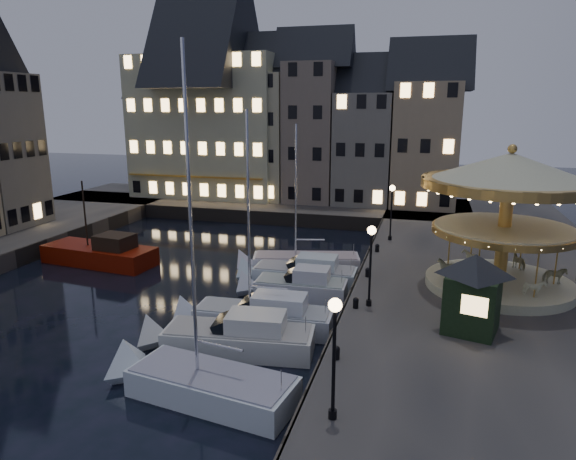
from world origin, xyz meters
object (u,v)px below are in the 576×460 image
(motorboat_f, at_px, (298,263))
(motorboat_d, at_px, (294,288))
(streetlamp_c, at_px, (392,205))
(bollard_d, at_px, (377,248))
(motorboat_a, at_px, (200,384))
(red_fishing_boat, at_px, (102,254))
(carousel, at_px, (508,195))
(ticket_kiosk, at_px, (474,280))
(bollard_a, at_px, (336,352))
(streetlamp_a, at_px, (334,342))
(bollard_c, at_px, (368,272))
(motorboat_e, at_px, (299,274))
(motorboat_b, at_px, (230,338))
(motorboat_c, at_px, (256,316))
(streetlamp_b, at_px, (371,254))
(bollard_b, at_px, (356,302))

(motorboat_f, bearing_deg, motorboat_d, -78.07)
(streetlamp_c, relative_size, bollard_d, 7.32)
(motorboat_a, bearing_deg, motorboat_f, 90.70)
(streetlamp_c, bearing_deg, red_fishing_boat, -159.47)
(streetlamp_c, xyz_separation_m, red_fishing_boat, (-19.93, -7.46, -3.30))
(carousel, relative_size, ticket_kiosk, 2.22)
(bollard_a, bearing_deg, streetlamp_a, -81.47)
(motorboat_d, bearing_deg, motorboat_f, 101.93)
(streetlamp_c, distance_m, bollard_a, 19.66)
(streetlamp_a, bearing_deg, red_fishing_boat, 141.18)
(streetlamp_a, xyz_separation_m, bollard_c, (-0.60, 14.50, -2.41))
(motorboat_e, distance_m, carousel, 13.25)
(streetlamp_c, xyz_separation_m, motorboat_f, (-5.86, -5.19, -3.49))
(streetlamp_c, xyz_separation_m, bollard_a, (-0.60, -19.50, -2.41))
(streetlamp_a, relative_size, bollard_c, 7.32)
(streetlamp_a, xyz_separation_m, ticket_kiosk, (4.76, 8.21, -0.28))
(bollard_d, distance_m, motorboat_b, 15.12)
(motorboat_c, distance_m, carousel, 14.85)
(bollard_a, bearing_deg, streetlamp_c, 88.24)
(streetlamp_b, xyz_separation_m, ticket_kiosk, (4.76, -1.79, -0.28))
(motorboat_a, relative_size, carousel, 1.41)
(motorboat_c, bearing_deg, motorboat_a, -90.72)
(streetlamp_b, relative_size, ticket_kiosk, 1.02)
(streetlamp_a, height_order, streetlamp_b, same)
(bollard_c, xyz_separation_m, motorboat_b, (-5.33, -8.62, -0.96))
(bollard_c, xyz_separation_m, motorboat_e, (-4.53, 1.22, -0.96))
(motorboat_e, xyz_separation_m, motorboat_f, (-0.73, 2.59, -0.11))
(streetlamp_c, xyz_separation_m, bollard_c, (-0.60, -9.00, -2.41))
(motorboat_b, bearing_deg, streetlamp_a, -44.78)
(bollard_b, relative_size, motorboat_c, 0.05)
(bollard_d, distance_m, ticket_kiosk, 13.13)
(streetlamp_c, distance_m, motorboat_b, 18.89)
(motorboat_e, xyz_separation_m, red_fishing_boat, (-14.80, 0.31, 0.07))
(motorboat_a, distance_m, red_fishing_boat, 20.04)
(bollard_a, bearing_deg, red_fishing_boat, 148.09)
(bollard_b, relative_size, motorboat_f, 0.05)
(motorboat_e, distance_m, motorboat_f, 2.70)
(motorboat_b, height_order, red_fishing_boat, red_fishing_boat)
(motorboat_d, relative_size, red_fishing_boat, 0.75)
(bollard_b, distance_m, motorboat_c, 5.16)
(motorboat_a, bearing_deg, streetlamp_b, 54.84)
(motorboat_c, xyz_separation_m, carousel, (12.26, 5.98, 5.86))
(ticket_kiosk, bearing_deg, carousel, 73.08)
(streetlamp_b, bearing_deg, motorboat_a, -125.16)
(carousel, bearing_deg, motorboat_c, -154.01)
(motorboat_e, distance_m, red_fishing_boat, 14.80)
(motorboat_e, bearing_deg, carousel, -5.79)
(motorboat_a, bearing_deg, motorboat_c, 89.28)
(motorboat_a, bearing_deg, bollard_b, 56.12)
(bollard_c, distance_m, motorboat_f, 6.59)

